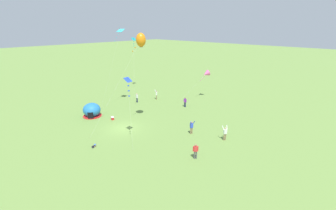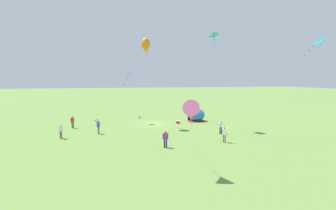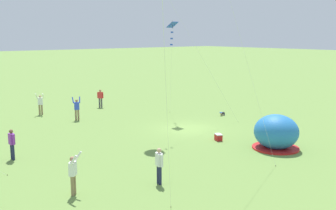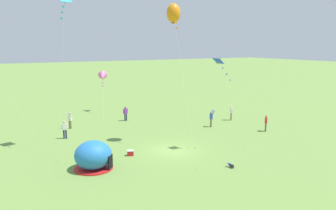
% 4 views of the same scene
% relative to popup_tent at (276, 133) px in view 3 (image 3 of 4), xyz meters
% --- Properties ---
extents(ground_plane, '(300.00, 300.00, 0.00)m').
position_rel_popup_tent_xyz_m(ground_plane, '(7.14, 0.72, -1.00)').
color(ground_plane, olive).
extents(popup_tent, '(2.81, 2.81, 2.10)m').
position_rel_popup_tent_xyz_m(popup_tent, '(0.00, 0.00, 0.00)').
color(popup_tent, '#2672BF').
rests_on(popup_tent, ground).
extents(cooler_box, '(0.63, 0.54, 0.44)m').
position_rel_popup_tent_xyz_m(cooler_box, '(3.47, 1.36, -0.78)').
color(cooler_box, red).
rests_on(cooler_box, ground).
extents(toddler_crawling, '(0.29, 0.55, 0.32)m').
position_rel_popup_tent_xyz_m(toddler_crawling, '(8.87, -4.74, -0.82)').
color(toddler_crawling, black).
rests_on(toddler_crawling, ground).
extents(person_near_tent, '(0.59, 0.26, 1.72)m').
position_rel_popup_tent_xyz_m(person_near_tent, '(7.87, 13.11, -0.03)').
color(person_near_tent, '#1E2347').
rests_on(person_near_tent, ground).
extents(person_arms_raised, '(0.69, 0.71, 1.89)m').
position_rel_popup_tent_xyz_m(person_arms_raised, '(1.25, 12.65, 0.00)').
color(person_arms_raised, '#8C7251').
rests_on(person_arms_raised, ground).
extents(person_strolling, '(0.58, 0.32, 1.72)m').
position_rel_popup_tent_xyz_m(person_strolling, '(-0.08, 9.01, -0.03)').
color(person_strolling, '#1E2347').
rests_on(person_strolling, ground).
extents(person_watching_sky, '(0.44, 0.45, 1.72)m').
position_rel_popup_tent_xyz_m(person_watching_sky, '(18.79, 1.43, -0.03)').
color(person_watching_sky, '#4C4C51').
rests_on(person_watching_sky, ground).
extents(person_far_back, '(0.66, 0.72, 1.89)m').
position_rel_popup_tent_xyz_m(person_far_back, '(18.98, 7.18, 0.00)').
color(person_far_back, '#8C7251').
rests_on(person_far_back, ground).
extents(person_flying_kite, '(0.60, 0.71, 1.89)m').
position_rel_popup_tent_xyz_m(person_flying_kite, '(14.95, 5.74, 0.00)').
color(person_flying_kite, '#8C7251').
rests_on(person_flying_kite, ground).
extents(kite_blue, '(2.41, 1.84, 7.93)m').
position_rel_popup_tent_xyz_m(kite_blue, '(10.82, -0.80, 6.25)').
color(kite_blue, silver).
rests_on(kite_blue, ground).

